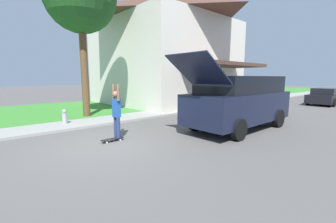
% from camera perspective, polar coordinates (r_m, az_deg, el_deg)
% --- Properties ---
extents(ground_plane, '(120.00, 120.00, 0.00)m').
position_cam_1_polar(ground_plane, '(7.45, -14.25, -7.97)').
color(ground_plane, '#54514F').
extents(lawn, '(10.00, 80.00, 0.08)m').
position_cam_1_polar(lawn, '(17.21, -8.86, 1.66)').
color(lawn, '#387F2D').
rests_on(lawn, ground_plane).
extents(sidewalk, '(1.80, 80.00, 0.10)m').
position_cam_1_polar(sidewalk, '(13.75, 1.14, 0.07)').
color(sidewalk, gray).
rests_on(sidewalk, ground_plane).
extents(house, '(12.37, 9.28, 8.43)m').
position_cam_1_polar(house, '(18.78, -1.18, 15.77)').
color(house, beige).
rests_on(house, lawn).
extents(suv_parked, '(2.15, 5.77, 2.83)m').
position_cam_1_polar(suv_parked, '(9.57, 17.69, 2.64)').
color(suv_parked, black).
rests_on(suv_parked, ground_plane).
extents(car_down_street, '(1.86, 4.16, 1.29)m').
position_cam_1_polar(car_down_street, '(21.42, 35.11, 3.12)').
color(car_down_street, black).
rests_on(car_down_street, ground_plane).
extents(skateboarder, '(0.41, 0.22, 1.88)m').
position_cam_1_polar(skateboarder, '(7.69, -12.95, -0.03)').
color(skateboarder, navy).
rests_on(skateboarder, ground_plane).
extents(skateboard, '(0.20, 0.78, 0.10)m').
position_cam_1_polar(skateboard, '(7.68, -13.92, -6.83)').
color(skateboard, black).
rests_on(skateboard, ground_plane).
extents(fire_hydrant, '(0.20, 0.20, 0.63)m').
position_cam_1_polar(fire_hydrant, '(10.78, -24.78, -1.18)').
color(fire_hydrant, '#99999E').
rests_on(fire_hydrant, sidewalk).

